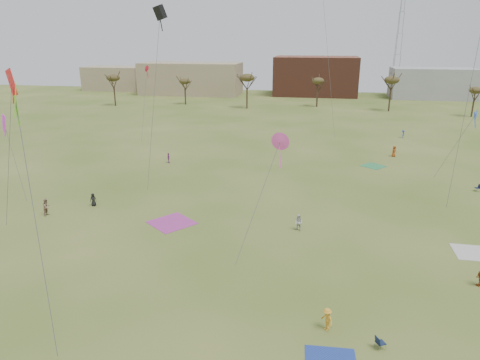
# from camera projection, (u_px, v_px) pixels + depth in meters

# --- Properties ---
(ground) EXTENTS (260.00, 260.00, 0.00)m
(ground) POSITION_uv_depth(u_px,v_px,m) (209.00, 310.00, 29.65)
(ground) COLOR #3B561B
(ground) RESTS_ON ground
(spectator_fore_b) EXTENTS (0.75, 0.93, 1.81)m
(spectator_fore_b) POSITION_uv_depth(u_px,v_px,m) (47.00, 207.00, 45.25)
(spectator_fore_b) COLOR #8D6C5A
(spectator_fore_b) RESTS_ON ground
(flyer_mid_a) EXTENTS (0.80, 0.62, 1.46)m
(flyer_mid_a) POSITION_uv_depth(u_px,v_px,m) (93.00, 200.00, 47.82)
(flyer_mid_a) COLOR black
(flyer_mid_a) RESTS_ON ground
(flyer_mid_b) EXTENTS (1.08, 1.15, 1.56)m
(flyer_mid_b) POSITION_uv_depth(u_px,v_px,m) (327.00, 319.00, 27.44)
(flyer_mid_b) COLOR gold
(flyer_mid_b) RESTS_ON ground
(spectator_mid_d) EXTENTS (0.56, 0.93, 1.48)m
(spectator_mid_d) POSITION_uv_depth(u_px,v_px,m) (169.00, 158.00, 64.34)
(spectator_mid_d) COLOR #8D3B8F
(spectator_mid_d) RESTS_ON ground
(spectator_mid_e) EXTENTS (1.01, 0.96, 1.65)m
(spectator_mid_e) POSITION_uv_depth(u_px,v_px,m) (299.00, 223.00, 41.65)
(spectator_mid_e) COLOR silver
(spectator_mid_e) RESTS_ON ground
(flyer_far_b) EXTENTS (0.99, 0.95, 1.70)m
(flyer_far_b) POSITION_uv_depth(u_px,v_px,m) (394.00, 151.00, 67.65)
(flyer_far_b) COLOR #99451A
(flyer_far_b) RESTS_ON ground
(flyer_far_c) EXTENTS (0.81, 1.06, 1.45)m
(flyer_far_c) POSITION_uv_depth(u_px,v_px,m) (403.00, 134.00, 80.33)
(flyer_far_c) COLOR #223F9B
(flyer_far_c) RESTS_ON ground
(blanket_cream) EXTENTS (3.12, 3.12, 0.03)m
(blanket_cream) POSITION_uv_depth(u_px,v_px,m) (473.00, 253.00, 37.54)
(blanket_cream) COLOR beige
(blanket_cream) RESTS_ON ground
(blanket_plum) EXTENTS (5.43, 5.43, 0.03)m
(blanket_plum) POSITION_uv_depth(u_px,v_px,m) (172.00, 223.00, 43.64)
(blanket_plum) COLOR #AE3591
(blanket_plum) RESTS_ON ground
(blanket_olive) EXTENTS (4.01, 4.01, 0.03)m
(blanket_olive) POSITION_uv_depth(u_px,v_px,m) (373.00, 166.00, 62.85)
(blanket_olive) COLOR #30864E
(blanket_olive) RESTS_ON ground
(camp_chair_center) EXTENTS (0.72, 0.70, 0.87)m
(camp_chair_center) POSITION_uv_depth(u_px,v_px,m) (380.00, 345.00, 25.91)
(camp_chair_center) COLOR #15203B
(camp_chair_center) RESTS_ON ground
(camp_chair_right) EXTENTS (0.64, 0.60, 0.87)m
(camp_chair_right) POSITION_uv_depth(u_px,v_px,m) (477.00, 189.00, 52.51)
(camp_chair_right) COLOR #121833
(camp_chair_right) RESTS_ON ground
(kites_aloft) EXTENTS (63.81, 68.89, 27.81)m
(kites_aloft) POSITION_uv_depth(u_px,v_px,m) (261.00, 21.00, 52.52)
(kites_aloft) COLOR #6DC923
(kites_aloft) RESTS_ON ground
(tree_line) EXTENTS (117.44, 49.32, 8.91)m
(tree_line) POSITION_uv_depth(u_px,v_px,m) (279.00, 85.00, 101.86)
(tree_line) COLOR #3A2B1E
(tree_line) RESTS_ON ground
(building_tan) EXTENTS (32.00, 14.00, 10.00)m
(building_tan) POSITION_uv_depth(u_px,v_px,m) (191.00, 79.00, 141.51)
(building_tan) COLOR #937F60
(building_tan) RESTS_ON ground
(building_brick) EXTENTS (26.00, 16.00, 12.00)m
(building_brick) POSITION_uv_depth(u_px,v_px,m) (316.00, 76.00, 139.06)
(building_brick) COLOR brown
(building_brick) RESTS_ON ground
(building_grey) EXTENTS (24.00, 12.00, 9.00)m
(building_grey) POSITION_uv_depth(u_px,v_px,m) (432.00, 83.00, 131.70)
(building_grey) COLOR gray
(building_grey) RESTS_ON ground
(building_tan_west) EXTENTS (20.00, 12.00, 8.00)m
(building_tan_west) POSITION_uv_depth(u_px,v_px,m) (115.00, 78.00, 153.48)
(building_tan_west) COLOR #937F60
(building_tan_west) RESTS_ON ground
(radio_tower) EXTENTS (1.51, 1.72, 41.00)m
(radio_tower) POSITION_uv_depth(u_px,v_px,m) (399.00, 33.00, 135.34)
(radio_tower) COLOR #9EA3A8
(radio_tower) RESTS_ON ground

